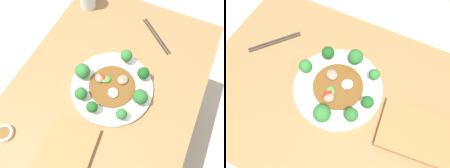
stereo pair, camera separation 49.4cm
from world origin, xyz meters
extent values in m
plane|color=#B7B2A8|center=(0.00, 0.00, 0.00)|extent=(8.00, 8.00, 0.00)
cube|color=olive|center=(0.00, 0.00, 0.36)|extent=(0.93, 0.71, 0.71)
cylinder|color=white|center=(0.03, 0.02, 0.72)|extent=(0.32, 0.32, 0.02)
cylinder|color=#89B76B|center=(0.04, 0.14, 0.74)|extent=(0.02, 0.02, 0.02)
sphere|color=#286B2D|center=(0.04, 0.14, 0.77)|extent=(0.06, 0.06, 0.06)
cylinder|color=#89B76B|center=(0.15, 0.00, 0.74)|extent=(0.01, 0.01, 0.02)
sphere|color=#1E5B23|center=(0.15, 0.00, 0.77)|extent=(0.04, 0.04, 0.04)
cylinder|color=#89B76B|center=(0.12, -0.06, 0.74)|extent=(0.02, 0.02, 0.01)
sphere|color=#286B2D|center=(0.12, -0.06, 0.76)|extent=(0.05, 0.05, 0.05)
cylinder|color=#70A356|center=(-0.10, 0.02, 0.74)|extent=(0.02, 0.02, 0.02)
sphere|color=#2D7533|center=(-0.10, 0.02, 0.77)|extent=(0.05, 0.05, 0.05)
cylinder|color=#70A356|center=(-0.05, 0.11, 0.74)|extent=(0.02, 0.02, 0.01)
sphere|color=#19511E|center=(-0.05, 0.11, 0.76)|extent=(0.05, 0.05, 0.05)
cylinder|color=#70A356|center=(0.13, 0.10, 0.74)|extent=(0.01, 0.01, 0.02)
sphere|color=#2D7533|center=(0.13, 0.10, 0.77)|extent=(0.04, 0.04, 0.04)
cylinder|color=#70A356|center=(0.04, -0.10, 0.74)|extent=(0.02, 0.02, 0.01)
sphere|color=#2D7533|center=(0.04, -0.10, 0.77)|extent=(0.06, 0.06, 0.06)
cylinder|color=brown|center=(0.03, 0.02, 0.73)|extent=(0.18, 0.18, 0.01)
ellipsoid|color=red|center=(0.02, -0.03, 0.74)|extent=(0.04, 0.05, 0.02)
ellipsoid|color=gray|center=(0.02, -0.03, 0.74)|extent=(0.05, 0.05, 0.02)
ellipsoid|color=gray|center=(-0.01, 0.05, 0.74)|extent=(0.06, 0.06, 0.02)
ellipsoid|color=#4C933D|center=(0.02, -0.01, 0.74)|extent=(0.05, 0.05, 0.02)
ellipsoid|color=silver|center=(0.06, 0.04, 0.74)|extent=(0.06, 0.06, 0.02)
cylinder|color=#2D2823|center=(-0.29, 0.10, 0.72)|extent=(0.14, 0.17, 0.01)
cylinder|color=#2D2823|center=(-0.28, 0.09, 0.72)|extent=(0.14, 0.17, 0.01)
cube|color=olive|center=(0.33, -0.01, 0.72)|extent=(0.25, 0.19, 0.02)
camera|label=1|loc=(0.37, 0.18, 1.48)|focal=35.00mm
camera|label=2|loc=(0.18, -0.27, 1.43)|focal=35.00mm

